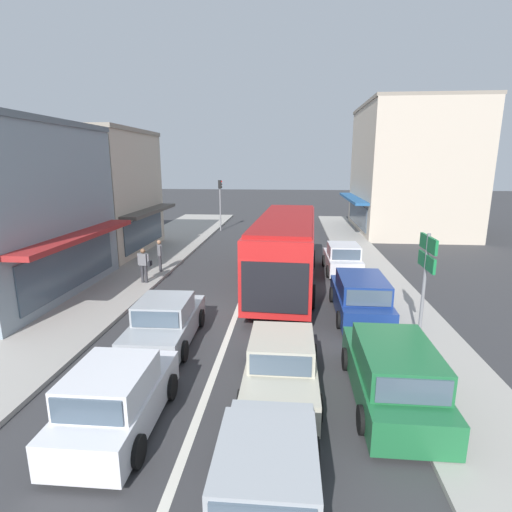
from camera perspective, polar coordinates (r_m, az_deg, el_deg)
ground_plane at (r=15.23m, az=-2.93°, el=-8.49°), size 140.00×140.00×0.00m
lane_centre_line at (r=18.97m, az=-1.24°, el=-4.01°), size 0.20×28.00×0.01m
sidewalk_left at (r=22.57m, az=-18.09°, el=-1.69°), size 5.20×44.00×0.14m
kerb_right at (r=21.18m, az=16.32°, el=-2.55°), size 2.80×44.00×0.12m
shopfront_mid_block at (r=26.92m, az=-22.09°, el=8.36°), size 7.17×7.79×7.57m
building_right_far at (r=35.16m, az=21.19°, el=11.45°), size 9.04×10.80×10.11m
city_bus at (r=18.50m, az=4.29°, el=1.50°), size 3.13×10.97×3.23m
sedan_adjacent_lane_trail at (r=10.48m, az=3.66°, el=-15.18°), size 1.91×4.21×1.47m
hatchback_queue_far_back at (r=9.54m, az=-19.34°, el=-18.74°), size 1.84×3.71×1.54m
sedan_adjacent_lane_lead at (r=13.22m, az=-12.79°, el=-9.23°), size 1.98×4.24×1.47m
hatchback_queue_gap_filler at (r=7.25m, az=1.59°, el=-29.72°), size 1.84×3.71×1.54m
parked_wagon_kerb_front at (r=10.42m, az=18.92°, el=-15.59°), size 1.94×4.50×1.58m
parked_wagon_kerb_second at (r=15.44m, az=14.67°, el=-5.67°), size 1.94×4.50×1.58m
parked_hatchback_kerb_third at (r=21.28m, az=12.25°, el=-0.43°), size 1.86×3.72×1.54m
traffic_light_downstreet at (r=33.42m, az=-5.14°, el=8.46°), size 0.33×0.24×4.20m
directional_road_sign at (r=12.98m, az=23.17°, el=-0.93°), size 0.10×1.40×3.60m
pedestrian_with_handbag_near at (r=19.20m, az=-15.73°, el=-1.02°), size 0.66×0.27×1.63m
pedestrian_browsing_midblock at (r=21.06m, az=-13.61°, el=0.35°), size 0.35×0.53×1.63m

